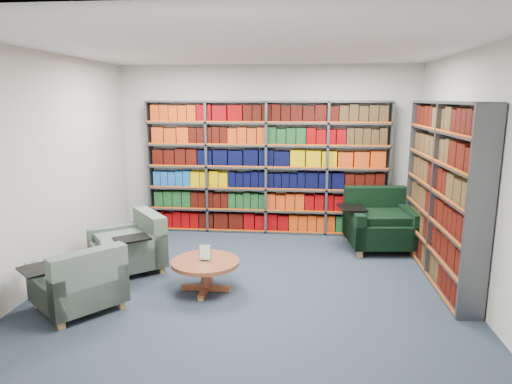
# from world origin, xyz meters

# --- Properties ---
(room_shell) EXTENTS (5.02, 5.02, 2.82)m
(room_shell) POSITION_xyz_m (0.00, 0.00, 1.40)
(room_shell) COLOR #1A2130
(room_shell) RESTS_ON ground
(bookshelf_back) EXTENTS (4.00, 0.28, 2.20)m
(bookshelf_back) POSITION_xyz_m (0.00, 2.34, 1.10)
(bookshelf_back) COLOR #47494F
(bookshelf_back) RESTS_ON ground
(bookshelf_right) EXTENTS (0.28, 2.50, 2.20)m
(bookshelf_right) POSITION_xyz_m (2.34, 0.60, 1.10)
(bookshelf_right) COLOR #47494F
(bookshelf_right) RESTS_ON ground
(chair_teal_left) EXTENTS (1.17, 1.17, 0.76)m
(chair_teal_left) POSITION_xyz_m (-1.62, 0.40, 0.30)
(chair_teal_left) COLOR #0F2C3F
(chair_teal_left) RESTS_ON ground
(chair_green_right) EXTENTS (1.20, 1.07, 0.89)m
(chair_green_right) POSITION_xyz_m (1.79, 1.72, 0.36)
(chair_green_right) COLOR black
(chair_green_right) RESTS_ON ground
(chair_teal_front) EXTENTS (1.12, 1.12, 0.73)m
(chair_teal_front) POSITION_xyz_m (-1.74, -0.83, 0.29)
(chair_teal_front) COLOR #0F2C3F
(chair_teal_front) RESTS_ON ground
(coffee_table) EXTENTS (0.81, 0.81, 0.57)m
(coffee_table) POSITION_xyz_m (-0.52, -0.20, 0.30)
(coffee_table) COLOR brown
(coffee_table) RESTS_ON ground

